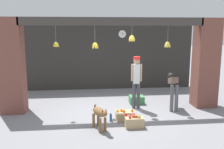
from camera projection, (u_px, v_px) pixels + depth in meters
ground_plane at (114, 112)px, 7.70m from camera, size 60.00×60.00×0.00m
shop_back_wall at (106, 55)px, 10.44m from camera, size 7.36×0.12×2.85m
shop_pillar_left at (12, 66)px, 7.43m from camera, size 0.70×0.60×2.85m
shop_pillar_right at (206, 63)px, 8.05m from camera, size 0.70×0.60×2.85m
storefront_awning at (114, 23)px, 7.34m from camera, size 5.46×0.28×0.94m
dog at (100, 114)px, 6.24m from camera, size 0.41×0.78×0.62m
shopkeeper at (136, 78)px, 7.85m from camera, size 0.34×0.28×1.67m
worker_stooping at (173, 87)px, 7.82m from camera, size 0.32×0.84×1.10m
fruit_crate_oranges at (125, 116)px, 7.00m from camera, size 0.50×0.42×0.30m
fruit_crate_apples at (134, 121)px, 6.47m from camera, size 0.48×0.33×0.34m
produce_box_green at (137, 100)px, 8.53m from camera, size 0.48×0.41×0.26m
water_bottle at (111, 118)px, 6.88m from camera, size 0.07×0.07×0.22m
wall_clock at (122, 34)px, 10.28m from camera, size 0.33×0.03×0.33m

